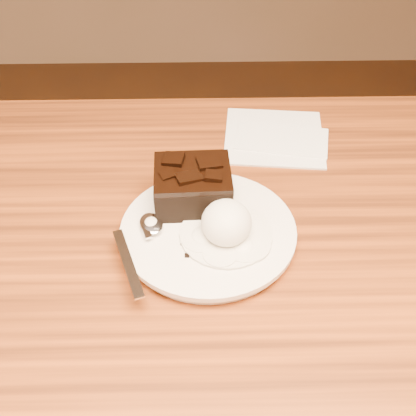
{
  "coord_description": "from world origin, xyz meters",
  "views": [
    {
      "loc": [
        0.04,
        -0.36,
        1.2
      ],
      "look_at": [
        0.04,
        0.09,
        0.79
      ],
      "focal_mm": 44.6,
      "sensor_mm": 36.0,
      "label": 1
    }
  ],
  "objects_px": {
    "brownie": "(193,188)",
    "ice_cream_scoop": "(226,223)",
    "napkin": "(274,136)",
    "plate": "(208,233)",
    "spoon": "(151,225)"
  },
  "relations": [
    {
      "from": "ice_cream_scoop",
      "to": "spoon",
      "type": "xyz_separation_m",
      "value": [
        -0.09,
        0.01,
        -0.02
      ]
    },
    {
      "from": "plate",
      "to": "brownie",
      "type": "xyz_separation_m",
      "value": [
        -0.02,
        0.05,
        0.03
      ]
    },
    {
      "from": "ice_cream_scoop",
      "to": "plate",
      "type": "bearing_deg",
      "value": 148.91
    },
    {
      "from": "brownie",
      "to": "napkin",
      "type": "distance_m",
      "value": 0.2
    },
    {
      "from": "brownie",
      "to": "napkin",
      "type": "xyz_separation_m",
      "value": [
        0.12,
        0.16,
        -0.04
      ]
    },
    {
      "from": "plate",
      "to": "brownie",
      "type": "distance_m",
      "value": 0.06
    },
    {
      "from": "plate",
      "to": "spoon",
      "type": "relative_size",
      "value": 1.35
    },
    {
      "from": "brownie",
      "to": "napkin",
      "type": "relative_size",
      "value": 0.63
    },
    {
      "from": "ice_cream_scoop",
      "to": "spoon",
      "type": "distance_m",
      "value": 0.09
    },
    {
      "from": "brownie",
      "to": "ice_cream_scoop",
      "type": "xyz_separation_m",
      "value": [
        0.04,
        -0.06,
        -0.0
      ]
    },
    {
      "from": "plate",
      "to": "ice_cream_scoop",
      "type": "bearing_deg",
      "value": -31.09
    },
    {
      "from": "brownie",
      "to": "ice_cream_scoop",
      "type": "bearing_deg",
      "value": -57.78
    },
    {
      "from": "ice_cream_scoop",
      "to": "spoon",
      "type": "bearing_deg",
      "value": 170.71
    },
    {
      "from": "plate",
      "to": "napkin",
      "type": "bearing_deg",
      "value": 63.47
    },
    {
      "from": "spoon",
      "to": "napkin",
      "type": "bearing_deg",
      "value": 31.12
    }
  ]
}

